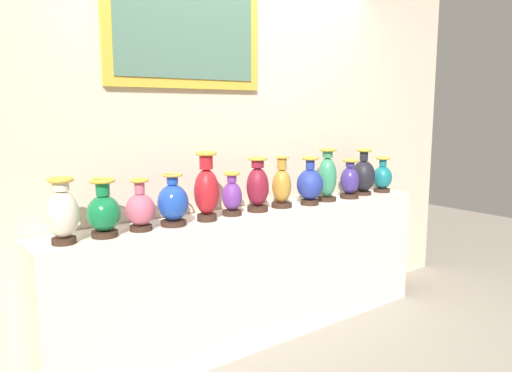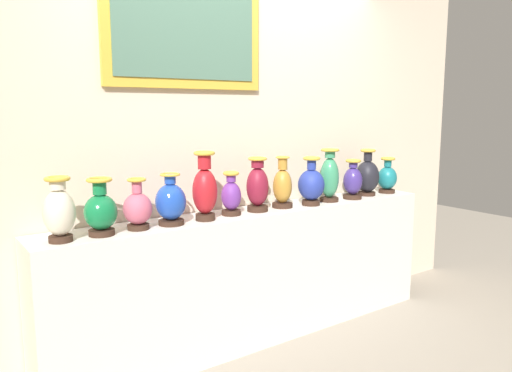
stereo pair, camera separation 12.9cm
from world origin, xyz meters
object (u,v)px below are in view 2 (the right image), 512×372
(vase_sapphire, at_px, (171,202))
(vase_jade, at_px, (329,177))
(vase_ochre, at_px, (282,186))
(vase_indigo, at_px, (353,181))
(vase_cobalt, at_px, (311,184))
(vase_burgundy, at_px, (258,186))
(vase_ivory, at_px, (59,211))
(vase_rose, at_px, (138,208))
(vase_emerald, at_px, (101,211))
(vase_onyx, at_px, (367,176))
(vase_violet, at_px, (231,196))
(vase_crimson, at_px, (205,189))
(vase_teal, at_px, (387,178))

(vase_sapphire, bearing_deg, vase_jade, 0.36)
(vase_ochre, height_order, vase_indigo, vase_ochre)
(vase_cobalt, distance_m, vase_jade, 0.21)
(vase_burgundy, bearing_deg, vase_ivory, -178.23)
(vase_rose, height_order, vase_indigo, vase_indigo)
(vase_emerald, height_order, vase_ochre, vase_ochre)
(vase_burgundy, distance_m, vase_cobalt, 0.44)
(vase_ochre, bearing_deg, vase_onyx, -0.46)
(vase_ivory, bearing_deg, vase_cobalt, -0.26)
(vase_sapphire, bearing_deg, vase_cobalt, -1.34)
(vase_jade, bearing_deg, vase_onyx, 1.73)
(vase_sapphire, height_order, vase_ochre, vase_ochre)
(vase_violet, xyz_separation_m, vase_jade, (0.86, -0.01, 0.05))
(vase_ivory, height_order, vase_onyx, vase_onyx)
(vase_crimson, bearing_deg, vase_ochre, 3.58)
(vase_rose, bearing_deg, vase_jade, 0.15)
(vase_ochre, distance_m, vase_jade, 0.43)
(vase_burgundy, relative_size, vase_indigo, 1.21)
(vase_sapphire, distance_m, vase_indigo, 1.52)
(vase_jade, distance_m, vase_indigo, 0.23)
(vase_emerald, height_order, vase_onyx, vase_onyx)
(vase_emerald, relative_size, vase_ochre, 0.89)
(vase_burgundy, relative_size, vase_onyx, 0.99)
(vase_burgundy, bearing_deg, vase_teal, -0.62)
(vase_onyx, relative_size, vase_teal, 1.26)
(vase_ochre, relative_size, vase_jade, 0.91)
(vase_rose, relative_size, vase_crimson, 0.69)
(vase_rose, relative_size, vase_cobalt, 0.85)
(vase_onyx, bearing_deg, vase_violet, 179.92)
(vase_cobalt, bearing_deg, vase_burgundy, 173.74)
(vase_cobalt, relative_size, vase_teal, 1.19)
(vase_violet, height_order, vase_jade, vase_jade)
(vase_onyx, bearing_deg, vase_emerald, -179.19)
(vase_crimson, height_order, vase_burgundy, vase_crimson)
(vase_rose, bearing_deg, vase_ivory, -177.11)
(vase_indigo, bearing_deg, vase_crimson, 179.71)
(vase_violet, bearing_deg, vase_ochre, 0.69)
(vase_indigo, bearing_deg, vase_sapphire, 179.30)
(vase_ivory, height_order, vase_emerald, vase_ivory)
(vase_indigo, relative_size, vase_teal, 1.03)
(vase_rose, bearing_deg, vase_burgundy, 1.20)
(vase_crimson, relative_size, vase_teal, 1.46)
(vase_violet, relative_size, vase_ochre, 0.80)
(vase_sapphire, bearing_deg, vase_onyx, 0.70)
(vase_burgundy, relative_size, vase_teal, 1.25)
(vase_teal, bearing_deg, vase_indigo, -176.43)
(vase_teal, bearing_deg, vase_onyx, 176.76)
(vase_jade, height_order, vase_onyx, vase_jade)
(vase_ochre, bearing_deg, vase_indigo, -4.10)
(vase_ivory, height_order, vase_violet, vase_ivory)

